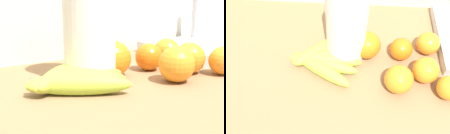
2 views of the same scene
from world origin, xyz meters
TOP-DOWN VIEW (x-y plane):
  - wall_back at (0.00, 0.33)m, footprint 2.03×0.06m
  - banana_bunch at (-0.31, 0.03)m, footprint 0.22×0.21m
  - orange_center at (-0.09, -0.04)m, footprint 0.08×0.08m
  - orange_back_right at (0.01, 0.10)m, footprint 0.07×0.07m
  - orange_front at (-0.01, -0.01)m, footprint 0.08×0.08m
  - orange_far_right at (-0.08, 0.07)m, footprint 0.07×0.07m
  - orange_back_left at (-0.18, 0.07)m, footprint 0.08×0.08m
  - orange_right at (0.04, -0.06)m, footprint 0.07×0.07m
  - paper_towel_roll at (-0.24, 0.07)m, footprint 0.11×0.11m
  - sink_basin at (0.26, 0.15)m, footprint 0.43×0.28m

SIDE VIEW (x-z plane):
  - wall_back at x=0.00m, z-range 0.00..1.30m
  - sink_basin at x=0.26m, z-range 0.82..1.01m
  - banana_bunch at x=-0.31m, z-range 0.90..0.94m
  - orange_right at x=0.04m, z-range 0.90..0.96m
  - orange_far_right at x=-0.08m, z-range 0.90..0.96m
  - orange_back_right at x=0.01m, z-range 0.90..0.97m
  - orange_front at x=-0.01m, z-range 0.90..0.97m
  - orange_center at x=-0.09m, z-range 0.90..0.98m
  - orange_back_left at x=-0.18m, z-range 0.90..0.98m
  - paper_towel_roll at x=-0.24m, z-range 0.88..1.20m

